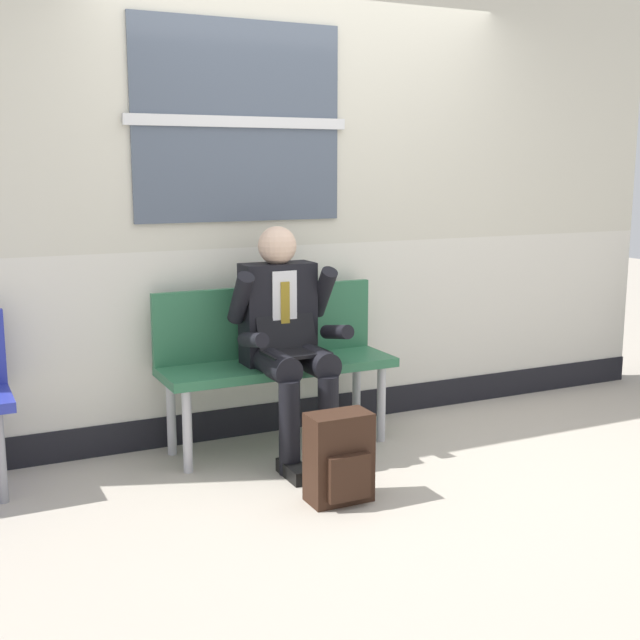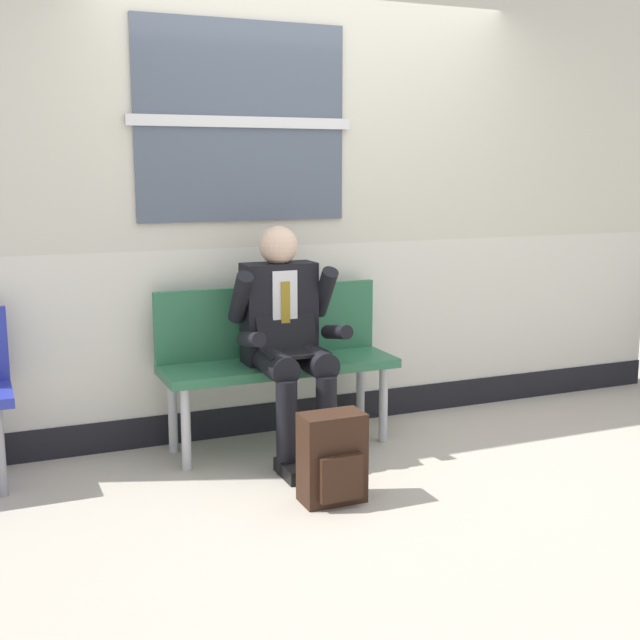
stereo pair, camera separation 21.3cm
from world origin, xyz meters
TOP-DOWN VIEW (x-y plane):
  - ground_plane at (0.00, 0.00)m, footprint 18.00×18.00m
  - station_wall at (-0.01, 0.70)m, footprint 5.12×0.17m
  - bench_with_person at (-0.32, 0.42)m, footprint 1.31×0.42m
  - person_seated at (-0.32, 0.22)m, footprint 0.57×0.70m
  - backpack at (-0.36, -0.48)m, footprint 0.30×0.21m

SIDE VIEW (x-z plane):
  - ground_plane at x=0.00m, z-range 0.00..0.00m
  - backpack at x=-0.36m, z-range 0.00..0.42m
  - bench_with_person at x=-0.32m, z-range 0.09..0.98m
  - person_seated at x=-0.32m, z-range 0.04..1.29m
  - station_wall at x=-0.01m, z-range -0.01..2.87m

